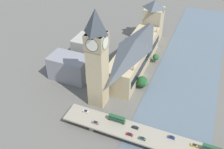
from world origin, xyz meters
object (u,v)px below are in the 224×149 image
object	(u,v)px
road_bridge	(166,143)
car_southbound_tail	(142,138)
parliament_hall	(135,54)
car_northbound_mid	(95,122)
car_southbound_lead	(171,137)
double_decker_bus_rear	(212,149)
car_southbound_mid	(194,145)
car_northbound_tail	(130,134)
clock_tower	(97,58)
car_southbound_extra	(135,127)
double_decker_bus_mid	(117,119)
victoria_tower	(153,21)
car_northbound_lead	(86,111)

from	to	relation	value
road_bridge	car_southbound_tail	distance (m)	15.25
parliament_hall	car_northbound_mid	xyz separation A→B (m)	(0.27, 81.20, -8.12)
car_northbound_mid	car_southbound_lead	xyz separation A→B (m)	(-50.14, -7.42, 0.06)
car_southbound_tail	car_northbound_mid	bearing A→B (deg)	-1.23
double_decker_bus_rear	car_southbound_mid	bearing A→B (deg)	-1.67
parliament_hall	car_northbound_tail	distance (m)	85.82
clock_tower	car_southbound_mid	world-z (taller)	clock_tower
car_southbound_extra	car_southbound_tail	bearing A→B (deg)	134.43
car_southbound_lead	car_southbound_extra	bearing A→B (deg)	2.71
car_southbound_extra	car_southbound_mid	bearing A→B (deg)	-179.42
clock_tower	double_decker_bus_mid	world-z (taller)	clock_tower
double_decker_bus_mid	victoria_tower	bearing A→B (deg)	-84.64
car_southbound_tail	victoria_tower	bearing A→B (deg)	-76.84
victoria_tower	car_southbound_lead	size ratio (longest dim) A/B	10.87
parliament_hall	car_southbound_mid	bearing A→B (deg)	130.74
clock_tower	car_southbound_extra	bearing A→B (deg)	151.97
car_northbound_lead	car_southbound_extra	size ratio (longest dim) A/B	0.94
parliament_hall	car_southbound_tail	xyz separation A→B (m)	(-32.89, 81.92, -8.10)
double_decker_bus_mid	car_southbound_extra	xyz separation A→B (m)	(-13.61, 1.03, -1.80)
parliament_hall	road_bridge	size ratio (longest dim) A/B	0.64
double_decker_bus_mid	car_northbound_mid	bearing A→B (deg)	30.00
double_decker_bus_mid	road_bridge	bearing A→B (deg)	173.49
parliament_hall	car_northbound_tail	bearing A→B (deg)	106.64
double_decker_bus_mid	car_northbound_tail	bearing A→B (deg)	146.50
clock_tower	car_southbound_mid	bearing A→B (deg)	165.80
car_northbound_tail	double_decker_bus_mid	bearing A→B (deg)	-33.50
double_decker_bus_mid	car_northbound_lead	xyz separation A→B (m)	(23.81, 0.43, -1.84)
double_decker_bus_rear	car_southbound_lead	bearing A→B (deg)	-2.43
car_southbound_mid	parliament_hall	bearing A→B (deg)	-49.26
car_northbound_tail	car_southbound_mid	bearing A→B (deg)	-169.53
double_decker_bus_mid	car_northbound_lead	world-z (taller)	double_decker_bus_mid
car_southbound_lead	car_northbound_tail	bearing A→B (deg)	17.65
double_decker_bus_rear	car_southbound_tail	xyz separation A→B (m)	(41.29, 7.10, -1.88)
parliament_hall	victoria_tower	xyz separation A→B (m)	(0.06, -59.00, 7.93)
car_northbound_tail	car_southbound_lead	distance (m)	26.65
car_northbound_mid	car_southbound_mid	size ratio (longest dim) A/B	1.10
parliament_hall	clock_tower	distance (m)	62.49
victoria_tower	car_northbound_mid	xyz separation A→B (m)	(0.22, 140.20, -16.05)
double_decker_bus_mid	car_southbound_mid	xyz separation A→B (m)	(-51.78, 0.64, -1.79)
car_northbound_lead	car_northbound_tail	bearing A→B (deg)	168.12
car_southbound_lead	car_southbound_tail	world-z (taller)	car_southbound_lead
clock_tower	car_northbound_lead	world-z (taller)	clock_tower
clock_tower	car_southbound_mid	xyz separation A→B (m)	(-74.13, 18.75, -34.45)
road_bridge	car_northbound_lead	distance (m)	59.03
double_decker_bus_rear	clock_tower	bearing A→B (deg)	-12.76
car_southbound_extra	double_decker_bus_rear	bearing A→B (deg)	-179.88
clock_tower	road_bridge	xyz separation A→B (m)	(-57.43, 22.11, -36.24)
double_decker_bus_rear	car_northbound_tail	world-z (taller)	double_decker_bus_rear
parliament_hall	car_northbound_lead	size ratio (longest dim) A/B	22.22
victoria_tower	car_southbound_lead	xyz separation A→B (m)	(-49.92, 132.78, -15.99)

